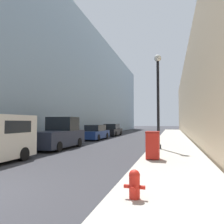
{
  "coord_description": "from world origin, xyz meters",
  "views": [
    {
      "loc": [
        5.26,
        -3.9,
        1.83
      ],
      "look_at": [
        -0.58,
        17.31,
        2.85
      ],
      "focal_mm": 35.0,
      "sensor_mm": 36.0,
      "label": 1
    }
  ],
  "objects_px": {
    "parked_sedan_far": "(112,130)",
    "trash_bin": "(153,145)",
    "lamppost": "(158,93)",
    "fire_hydrant": "(134,183)",
    "pickup_truck": "(58,135)",
    "parked_sedan_near": "(95,133)"
  },
  "relations": [
    {
      "from": "lamppost",
      "to": "parked_sedan_far",
      "type": "xyz_separation_m",
      "value": [
        -7.02,
        14.04,
        -3.0
      ]
    },
    {
      "from": "pickup_truck",
      "to": "parked_sedan_far",
      "type": "distance_m",
      "value": 14.77
    },
    {
      "from": "parked_sedan_near",
      "to": "parked_sedan_far",
      "type": "distance_m",
      "value": 6.92
    },
    {
      "from": "pickup_truck",
      "to": "fire_hydrant",
      "type": "bearing_deg",
      "value": -52.15
    },
    {
      "from": "parked_sedan_far",
      "to": "lamppost",
      "type": "bearing_deg",
      "value": -63.43
    },
    {
      "from": "lamppost",
      "to": "parked_sedan_far",
      "type": "height_order",
      "value": "lamppost"
    },
    {
      "from": "parked_sedan_near",
      "to": "pickup_truck",
      "type": "bearing_deg",
      "value": -89.81
    },
    {
      "from": "pickup_truck",
      "to": "parked_sedan_far",
      "type": "relative_size",
      "value": 1.04
    },
    {
      "from": "pickup_truck",
      "to": "parked_sedan_far",
      "type": "xyz_separation_m",
      "value": [
        -0.14,
        14.77,
        -0.17
      ]
    },
    {
      "from": "fire_hydrant",
      "to": "parked_sedan_far",
      "type": "distance_m",
      "value": 24.71
    },
    {
      "from": "fire_hydrant",
      "to": "trash_bin",
      "type": "distance_m",
      "value": 5.39
    },
    {
      "from": "pickup_truck",
      "to": "parked_sedan_far",
      "type": "height_order",
      "value": "pickup_truck"
    },
    {
      "from": "lamppost",
      "to": "parked_sedan_near",
      "type": "xyz_separation_m",
      "value": [
        -6.91,
        7.12,
        -3.02
      ]
    },
    {
      "from": "fire_hydrant",
      "to": "trash_bin",
      "type": "xyz_separation_m",
      "value": [
        -0.05,
        5.38,
        0.32
      ]
    },
    {
      "from": "fire_hydrant",
      "to": "lamppost",
      "type": "height_order",
      "value": "lamppost"
    },
    {
      "from": "pickup_truck",
      "to": "parked_sedan_far",
      "type": "bearing_deg",
      "value": 90.53
    },
    {
      "from": "lamppost",
      "to": "parked_sedan_far",
      "type": "distance_m",
      "value": 15.98
    },
    {
      "from": "fire_hydrant",
      "to": "parked_sedan_far",
      "type": "relative_size",
      "value": 0.14
    },
    {
      "from": "parked_sedan_far",
      "to": "trash_bin",
      "type": "bearing_deg",
      "value": -69.04
    },
    {
      "from": "fire_hydrant",
      "to": "lamppost",
      "type": "bearing_deg",
      "value": 90.19
    },
    {
      "from": "lamppost",
      "to": "parked_sedan_far",
      "type": "relative_size",
      "value": 1.31
    },
    {
      "from": "parked_sedan_near",
      "to": "fire_hydrant",
      "type": "bearing_deg",
      "value": -67.48
    }
  ]
}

